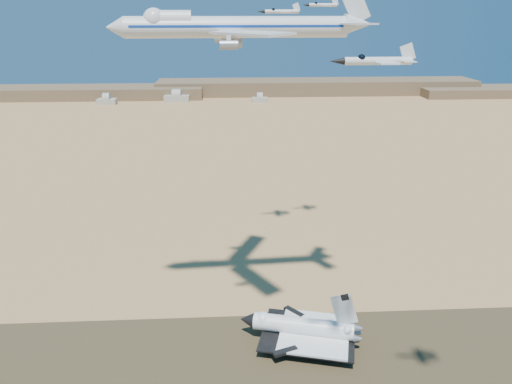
{
  "coord_description": "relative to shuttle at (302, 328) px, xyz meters",
  "views": [
    {
      "loc": [
        0.8,
        -125.32,
        100.15
      ],
      "look_at": [
        8.52,
        8.0,
        52.39
      ],
      "focal_mm": 35.0,
      "sensor_mm": 36.0,
      "label": 1
    }
  ],
  "objects": [
    {
      "name": "ground",
      "position": [
        -23.39,
        -9.47,
        -5.17
      ],
      "size": [
        1200.0,
        1200.0,
        0.0
      ],
      "primitive_type": "plane",
      "color": "tan",
      "rests_on": "ground"
    },
    {
      "name": "runway",
      "position": [
        -23.39,
        -9.47,
        -5.14
      ],
      "size": [
        600.0,
        50.0,
        0.06
      ],
      "primitive_type": "cube",
      "color": "#4B3E25",
      "rests_on": "ground"
    },
    {
      "name": "ridgeline",
      "position": [
        41.93,
        517.83,
        2.45
      ],
      "size": [
        960.0,
        90.0,
        18.0
      ],
      "color": "brown",
      "rests_on": "ground"
    },
    {
      "name": "hangars",
      "position": [
        -87.39,
        468.96,
        -0.34
      ],
      "size": [
        200.5,
        29.5,
        30.0
      ],
      "color": "#A19E8E",
      "rests_on": "ground"
    },
    {
      "name": "shuttle",
      "position": [
        0.0,
        0.0,
        0.0
      ],
      "size": [
        39.29,
        30.25,
        19.25
      ],
      "rotation": [
        0.0,
        0.0,
        -0.25
      ],
      "color": "white",
      "rests_on": "runway"
    },
    {
      "name": "carrier_747",
      "position": [
        -21.46,
        9.42,
        91.62
      ],
      "size": [
        72.79,
        56.42,
        18.16
      ],
      "rotation": [
        0.0,
        0.0,
        0.06
      ],
      "color": "silver"
    },
    {
      "name": "crew_a",
      "position": [
        6.97,
        -8.79,
        -4.25
      ],
      "size": [
        0.58,
        0.72,
        1.73
      ],
      "primitive_type": "imported",
      "rotation": [
        0.0,
        0.0,
        1.87
      ],
      "color": "#C23E0B",
      "rests_on": "runway"
    },
    {
      "name": "crew_b",
      "position": [
        3.95,
        -7.22,
        -4.27
      ],
      "size": [
        0.92,
        0.9,
        1.68
      ],
      "primitive_type": "imported",
      "rotation": [
        0.0,
        0.0,
        2.39
      ],
      "color": "#C23E0B",
      "rests_on": "runway"
    },
    {
      "name": "crew_c",
      "position": [
        11.48,
        -10.59,
        -4.23
      ],
      "size": [
        1.14,
        1.06,
        1.77
      ],
      "primitive_type": "imported",
      "rotation": [
        0.0,
        0.0,
        2.47
      ],
      "color": "#C23E0B",
      "rests_on": "runway"
    },
    {
      "name": "chase_jet_a",
      "position": [
        5.18,
        -41.02,
        86.82
      ],
      "size": [
        16.13,
        8.54,
        4.02
      ],
      "rotation": [
        0.0,
        0.0,
        0.02
      ],
      "color": "silver"
    },
    {
      "name": "chase_jet_c",
      "position": [
        -1.9,
        62.45,
        95.88
      ],
      "size": [
        16.14,
        8.61,
        4.02
      ],
      "rotation": [
        0.0,
        0.0,
        0.04
      ],
      "color": "silver"
    },
    {
      "name": "chase_jet_d",
      "position": [
        14.72,
        68.42,
        98.29
      ],
      "size": [
        14.2,
        7.81,
        3.54
      ],
      "rotation": [
        0.0,
        0.0,
        0.12
      ],
      "color": "silver"
    }
  ]
}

